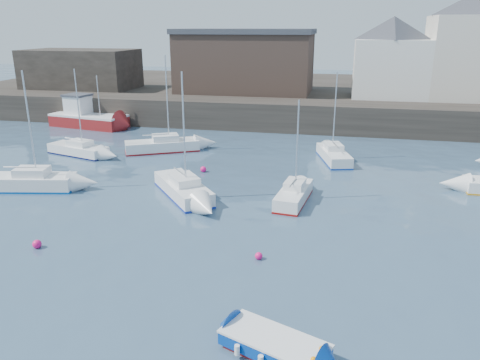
% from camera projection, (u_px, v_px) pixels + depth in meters
% --- Properties ---
extents(water, '(220.00, 220.00, 0.00)m').
position_uv_depth(water, '(176.00, 307.00, 18.71)').
color(water, '#2D4760').
rests_on(water, ground).
extents(quay_wall, '(90.00, 5.00, 3.00)m').
position_uv_depth(quay_wall, '(285.00, 115.00, 50.71)').
color(quay_wall, '#28231E').
rests_on(quay_wall, ground).
extents(land_strip, '(90.00, 32.00, 2.80)m').
position_uv_depth(land_strip, '(300.00, 94.00, 67.45)').
color(land_strip, '#28231E').
rests_on(land_strip, ground).
extents(bldg_east_a, '(13.36, 13.36, 11.80)m').
position_uv_depth(bldg_east_a, '(478.00, 44.00, 50.88)').
color(bldg_east_a, beige).
rests_on(bldg_east_a, land_strip).
extents(bldg_east_d, '(11.14, 11.14, 8.95)m').
position_uv_depth(bldg_east_d, '(391.00, 57.00, 52.69)').
color(bldg_east_d, white).
rests_on(bldg_east_d, land_strip).
extents(warehouse, '(16.40, 10.40, 7.60)m').
position_uv_depth(warehouse, '(246.00, 61.00, 57.75)').
color(warehouse, '#3D2D26').
rests_on(warehouse, land_strip).
extents(bldg_west, '(14.00, 8.00, 5.00)m').
position_uv_depth(bldg_west, '(81.00, 69.00, 61.68)').
color(bldg_west, '#353028').
rests_on(bldg_west, land_strip).
extents(blue_dinghy, '(4.01, 2.84, 0.70)m').
position_uv_depth(blue_dinghy, '(274.00, 345.00, 15.87)').
color(blue_dinghy, maroon).
rests_on(blue_dinghy, ground).
extents(fishing_boat, '(9.06, 4.73, 5.71)m').
position_uv_depth(fishing_boat, '(87.00, 117.00, 52.04)').
color(fishing_boat, maroon).
rests_on(fishing_boat, ground).
extents(sailboat_a, '(6.44, 3.15, 8.03)m').
position_uv_depth(sailboat_a, '(29.00, 182.00, 32.03)').
color(sailboat_a, white).
rests_on(sailboat_a, ground).
extents(sailboat_b, '(5.53, 6.18, 8.12)m').
position_uv_depth(sailboat_b, '(183.00, 188.00, 30.87)').
color(sailboat_b, white).
rests_on(sailboat_b, ground).
extents(sailboat_c, '(2.14, 5.05, 6.45)m').
position_uv_depth(sailboat_c, '(294.00, 194.00, 29.82)').
color(sailboat_c, white).
rests_on(sailboat_c, ground).
extents(sailboat_e, '(6.02, 3.37, 7.38)m').
position_uv_depth(sailboat_e, '(78.00, 149.00, 40.71)').
color(sailboat_e, white).
rests_on(sailboat_e, ground).
extents(sailboat_f, '(3.21, 5.82, 7.22)m').
position_uv_depth(sailboat_f, '(334.00, 155.00, 38.94)').
color(sailboat_f, white).
rests_on(sailboat_f, ground).
extents(sailboat_h, '(6.72, 4.87, 8.37)m').
position_uv_depth(sailboat_h, '(163.00, 145.00, 41.87)').
color(sailboat_h, white).
rests_on(sailboat_h, ground).
extents(buoy_near, '(0.45, 0.45, 0.45)m').
position_uv_depth(buoy_near, '(37.00, 248.00, 23.71)').
color(buoy_near, '#FC1472').
rests_on(buoy_near, ground).
extents(buoy_mid, '(0.37, 0.37, 0.37)m').
position_uv_depth(buoy_mid, '(259.00, 259.00, 22.57)').
color(buoy_mid, '#FC1472').
rests_on(buoy_mid, ground).
extents(buoy_far, '(0.46, 0.46, 0.46)m').
position_uv_depth(buoy_far, '(203.00, 172.00, 36.07)').
color(buoy_far, '#FC1472').
rests_on(buoy_far, ground).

